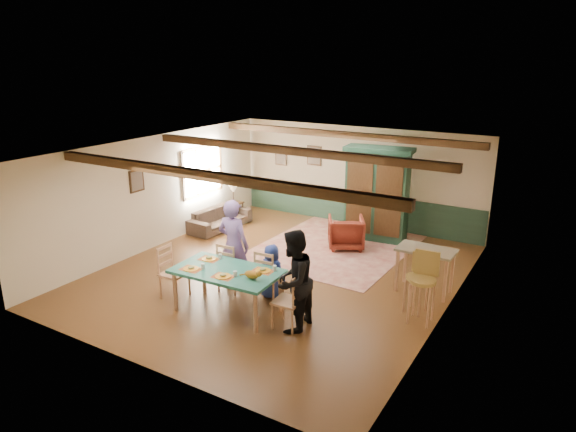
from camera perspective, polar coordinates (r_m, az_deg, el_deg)
The scene contains 35 objects.
floor at distance 11.12m, azimuth -0.90°, elevation -6.40°, with size 8.00×8.00×0.00m, color #512F17.
wall_back at distance 14.09m, azimuth 7.65°, elevation 4.38°, with size 7.00×0.02×2.70m, color beige.
wall_left at distance 12.77m, azimuth -14.45°, elevation 2.62°, with size 0.02×8.00×2.70m, color beige.
wall_right at distance 9.39m, azimuth 17.60°, elevation -2.96°, with size 0.02×8.00×2.70m, color beige.
ceiling at distance 10.33m, azimuth -0.97°, elevation 7.44°, with size 7.00×8.00×0.02m, color silver.
wainscot_back at distance 14.30m, azimuth 7.47°, elevation 0.85°, with size 6.95×0.03×0.90m, color #203A2B.
ceiling_beam_front at distance 8.51m, azimuth -9.14°, elevation 4.45°, with size 6.95×0.16×0.16m, color #301E0D.
ceiling_beam_mid at distance 10.68m, azimuth 0.17°, elevation 7.28°, with size 6.95×0.16×0.16m, color #301E0D.
ceiling_beam_back at distance 12.96m, azimuth 6.10°, elevation 8.98°, with size 6.95×0.16×0.16m, color #301E0D.
window_left at distance 13.91m, azimuth -9.50°, elevation 4.97°, with size 0.06×1.60×1.30m, color white, non-canonical shape.
picture_left_wall at distance 12.25m, azimuth -16.46°, elevation 3.77°, with size 0.04×0.42×0.52m, color gray, non-canonical shape.
picture_back_a at distance 14.52m, azimuth 2.93°, elevation 6.71°, with size 0.45×0.04×0.55m, color gray, non-canonical shape.
picture_back_b at distance 15.08m, azimuth -0.80°, elevation 6.55°, with size 0.38×0.04×0.48m, color gray, non-canonical shape.
dining_table at distance 9.48m, azimuth -6.73°, elevation -8.25°, with size 1.93×1.07×0.81m, color #226D5D, non-canonical shape.
dining_chair_far_left at distance 10.24m, azimuth -6.27°, elevation -5.57°, with size 0.45×0.47×1.02m, color #B07B58, non-canonical shape.
dining_chair_far_right at distance 9.81m, azimuth -2.08°, elevation -6.52°, with size 0.45×0.47×1.02m, color #B07B58, non-canonical shape.
dining_chair_end_left at distance 10.14m, azimuth -12.54°, elevation -6.13°, with size 0.45×0.47×1.02m, color #B07B58, non-canonical shape.
dining_chair_end_right at distance 8.84m, azimuth -0.05°, elevation -9.32°, with size 0.45×0.47×1.02m, color #B07B58, non-canonical shape.
person_man at distance 10.15m, azimuth -6.07°, elevation -3.23°, with size 0.68×0.44×1.85m, color #7B5EA1.
person_woman at distance 8.63m, azimuth 0.58°, elevation -7.24°, with size 0.86×0.67×1.77m, color black.
person_child at distance 9.87m, azimuth -1.83°, elevation -6.19°, with size 0.53×0.34×1.08m, color navy.
cat at distance 8.89m, azimuth -4.08°, elevation -6.42°, with size 0.39×0.15×0.19m, color #BA7720, non-canonical shape.
place_setting_near_left at distance 9.42m, azimuth -10.73°, elevation -5.54°, with size 0.43×0.32×0.11m, color #F7A221, non-canonical shape.
place_setting_near_center at distance 9.03m, azimuth -7.23°, elevation -6.41°, with size 0.43×0.32×0.11m, color #F7A221, non-canonical shape.
place_setting_far_left at distance 9.81m, azimuth -8.78°, elevation -4.49°, with size 0.43×0.32×0.11m, color #F7A221, non-canonical shape.
place_setting_far_right at distance 9.20m, azimuth -2.82°, elevation -5.84°, with size 0.43×0.32×0.11m, color #F7A221, non-canonical shape.
area_rug at distance 12.62m, azimuth 5.23°, elevation -3.47°, with size 3.32×3.94×0.01m, color beige.
armoire at distance 13.02m, azimuth 9.86°, elevation 2.42°, with size 1.67×0.67×2.36m, color #163727.
armchair at distance 12.52m, azimuth 6.45°, elevation -1.83°, with size 0.83×0.85×0.77m, color #49130E.
sofa at distance 14.01m, azimuth -7.56°, elevation -0.25°, with size 1.89×0.74×0.55m, color #3B2E25.
end_table at distance 14.61m, azimuth -6.04°, elevation 0.52°, with size 0.44×0.44×0.54m, color #301E0D, non-canonical shape.
table_lamp at distance 14.47m, azimuth -6.10°, elevation 2.47°, with size 0.27×0.27×0.49m, color beige, non-canonical shape.
counter_table at distance 10.47m, azimuth 14.92°, elevation -5.87°, with size 1.09×0.64×0.91m, color tan, non-canonical shape.
bar_stool_left at distance 9.60m, azimuth 14.07°, elevation -7.36°, with size 0.39×0.43×1.10m, color #A2823F, non-canonical shape.
bar_stool_right at distance 9.23m, azimuth 14.68°, elevation -7.84°, with size 0.45×0.50×1.28m, color #A2823F, non-canonical shape.
Camera 1 is at (5.35, -8.66, 4.48)m, focal length 32.00 mm.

